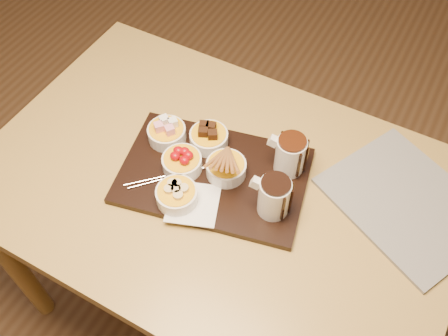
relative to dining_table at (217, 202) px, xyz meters
The scene contains 13 objects.
ground 0.65m from the dining_table, ahead, with size 5.00×5.00×0.00m, color brown.
dining_table is the anchor object (origin of this frame).
serving_board 0.11m from the dining_table, 160.17° to the left, with size 0.46×0.30×0.02m, color black.
napkin 0.15m from the dining_table, 96.17° to the right, with size 0.12×0.12×0.00m, color white.
bowl_marshmallows 0.23m from the dining_table, 165.37° to the left, with size 0.10×0.10×0.04m, color white.
bowl_cake 0.17m from the dining_table, 130.14° to the left, with size 0.10×0.10×0.04m, color white.
bowl_strawberries 0.16m from the dining_table, 168.92° to the right, with size 0.10×0.10×0.04m, color white.
bowl_biscotti 0.14m from the dining_table, 54.36° to the left, with size 0.10×0.10×0.04m, color white.
bowl_bananas 0.18m from the dining_table, 115.07° to the right, with size 0.10×0.10×0.04m, color white.
pitcher_dark_chocolate 0.23m from the dining_table, ahead, with size 0.07×0.07×0.10m, color silver.
pitcher_milk_chocolate 0.25m from the dining_table, 37.51° to the left, with size 0.07×0.07×0.10m, color silver.
fondue_skewers 0.16m from the dining_table, 154.85° to the right, with size 0.26×0.03×0.01m, color silver, non-canonical shape.
newspaper 0.48m from the dining_table, 20.56° to the left, with size 0.37×0.29×0.01m, color beige.
Camera 1 is at (0.36, -0.63, 1.78)m, focal length 40.00 mm.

